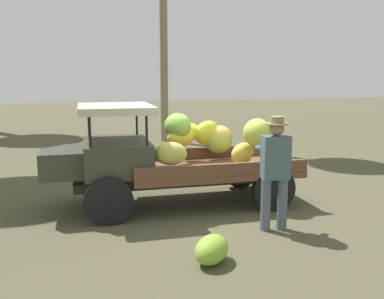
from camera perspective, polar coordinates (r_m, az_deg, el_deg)
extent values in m
plane|color=brown|center=(7.72, 2.14, -7.53)|extent=(60.00, 60.00, 0.00)
cube|color=#37382D|center=(7.75, -0.72, -4.14)|extent=(4.01, 0.52, 0.16)
cylinder|color=black|center=(6.79, -11.15, -6.83)|extent=(0.77, 0.16, 0.77)
cylinder|color=black|center=(8.34, -11.78, -3.68)|extent=(0.77, 0.16, 0.77)
cylinder|color=black|center=(7.46, 10.92, -5.27)|extent=(0.77, 0.16, 0.77)
cylinder|color=black|center=(8.89, 6.56, -2.66)|extent=(0.77, 0.16, 0.77)
cube|color=brown|center=(7.82, 2.49, -2.65)|extent=(3.04, 1.78, 0.10)
cube|color=brown|center=(7.04, 4.38, -2.78)|extent=(3.00, 0.14, 0.22)
cube|color=brown|center=(8.54, 0.95, -0.46)|extent=(3.00, 0.14, 0.22)
cube|color=#37382D|center=(7.45, -10.12, -0.89)|extent=(1.13, 1.54, 0.55)
cube|color=#37382D|center=(7.45, -17.02, -1.61)|extent=(0.72, 1.08, 0.44)
cylinder|color=black|center=(6.71, -13.60, 2.53)|extent=(0.04, 0.04, 0.55)
cylinder|color=black|center=(7.99, -13.74, 3.71)|extent=(0.04, 0.04, 0.55)
cylinder|color=black|center=(6.77, -6.13, 2.83)|extent=(0.04, 0.04, 0.55)
cylinder|color=black|center=(8.05, -7.45, 3.95)|extent=(0.04, 0.04, 0.55)
cube|color=beige|center=(7.34, -10.32, 5.44)|extent=(1.25, 1.55, 0.12)
ellipsoid|color=#CED235|center=(8.33, 2.05, 2.26)|extent=(0.72, 0.64, 0.54)
ellipsoid|color=#98B241|center=(8.39, 3.58, 1.17)|extent=(0.63, 0.63, 0.60)
ellipsoid|color=yellow|center=(7.64, 6.82, -0.53)|extent=(0.64, 0.63, 0.50)
ellipsoid|color=#7FBB3F|center=(7.92, -1.94, 3.19)|extent=(0.65, 0.72, 0.63)
ellipsoid|color=#B6C844|center=(7.47, 8.78, 2.25)|extent=(0.68, 0.68, 0.55)
ellipsoid|color=#C9B852|center=(8.42, 3.66, 1.79)|extent=(0.66, 0.63, 0.49)
ellipsoid|color=gold|center=(8.25, -0.65, 2.42)|extent=(0.67, 0.61, 0.38)
ellipsoid|color=yellow|center=(7.98, -1.55, 1.67)|extent=(0.73, 0.64, 0.47)
ellipsoid|color=#C2BD52|center=(6.91, -2.88, -0.55)|extent=(0.62, 0.50, 0.40)
cylinder|color=slate|center=(6.53, 9.89, -7.31)|extent=(0.15, 0.15, 0.80)
cylinder|color=slate|center=(6.61, 12.06, -7.17)|extent=(0.15, 0.15, 0.80)
cube|color=#475F69|center=(6.40, 11.20, -1.04)|extent=(0.43, 0.30, 0.64)
cylinder|color=#475F69|center=(6.44, 10.11, -0.05)|extent=(0.29, 0.40, 0.10)
cylinder|color=#475F69|center=(6.50, 11.79, -0.01)|extent=(0.36, 0.35, 0.10)
sphere|color=#957349|center=(6.33, 11.33, 2.80)|extent=(0.22, 0.22, 0.22)
cylinder|color=#937C54|center=(6.32, 11.35, 3.39)|extent=(0.34, 0.34, 0.02)
cylinder|color=#937C54|center=(6.31, 11.37, 3.93)|extent=(0.20, 0.20, 0.10)
ellipsoid|color=#88B837|center=(5.45, 2.67, -13.30)|extent=(0.68, 0.70, 0.37)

